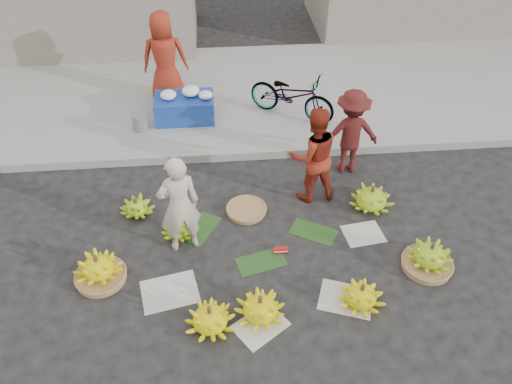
{
  "coord_description": "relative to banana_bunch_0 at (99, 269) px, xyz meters",
  "views": [
    {
      "loc": [
        -0.55,
        -4.65,
        5.07
      ],
      "look_at": [
        -0.11,
        0.43,
        0.7
      ],
      "focal_mm": 35.0,
      "sensor_mm": 36.0,
      "label": 1
    }
  ],
  "objects": [
    {
      "name": "newspaper_scatter",
      "position": [
        2.19,
        -0.48,
        -0.19
      ],
      "size": [
        3.2,
        1.8,
        0.0
      ],
      "primitive_type": null,
      "color": "silver",
      "rests_on": "ground"
    },
    {
      "name": "sidewalk",
      "position": [
        2.19,
        4.62,
        -0.13
      ],
      "size": [
        40.0,
        4.0,
        0.12
      ],
      "primitive_type": "cube",
      "color": "gray",
      "rests_on": "ground"
    },
    {
      "name": "vendor_cream",
      "position": [
        1.06,
        0.51,
        0.56
      ],
      "size": [
        0.63,
        0.5,
        1.51
      ],
      "primitive_type": "imported",
      "rotation": [
        0.0,
        0.0,
        3.41
      ],
      "color": "beige",
      "rests_on": "ground"
    },
    {
      "name": "banana_leaves",
      "position": [
        2.09,
        0.52,
        -0.19
      ],
      "size": [
        2.0,
        1.0,
        0.0
      ],
      "primitive_type": null,
      "color": "#1D4316",
      "rests_on": "ground"
    },
    {
      "name": "bicycle",
      "position": [
        2.97,
        3.54,
        0.36
      ],
      "size": [
        1.37,
        1.7,
        0.87
      ],
      "primitive_type": "imported",
      "rotation": [
        0.0,
        0.0,
        1.0
      ],
      "color": "gray",
      "rests_on": "sidewalk"
    },
    {
      "name": "vendor_red",
      "position": [
        2.97,
        1.41,
        0.58
      ],
      "size": [
        0.81,
        0.67,
        1.53
      ],
      "primitive_type": "imported",
      "rotation": [
        0.0,
        0.0,
        3.27
      ],
      "color": "#AC311A",
      "rests_on": "ground"
    },
    {
      "name": "curb",
      "position": [
        2.19,
        2.52,
        -0.11
      ],
      "size": [
        40.0,
        0.25,
        0.15
      ],
      "primitive_type": "cube",
      "color": "gray",
      "rests_on": "ground"
    },
    {
      "name": "flower_vendor",
      "position": [
        0.7,
        4.35,
        0.79
      ],
      "size": [
        0.86,
        0.58,
        1.71
      ],
      "primitive_type": "imported",
      "rotation": [
        0.0,
        0.0,
        3.18
      ],
      "color": "#AC311A",
      "rests_on": "sidewalk"
    },
    {
      "name": "basket_spare",
      "position": [
        1.97,
        1.12,
        -0.16
      ],
      "size": [
        0.59,
        0.59,
        0.07
      ],
      "primitive_type": "cylinder",
      "rotation": [
        0.0,
        0.0,
        -0.01
      ],
      "color": "olive",
      "rests_on": "ground"
    },
    {
      "name": "incense_stack",
      "position": [
        2.37,
        0.26,
        -0.14
      ],
      "size": [
        0.2,
        0.06,
        0.08
      ],
      "primitive_type": "cube",
      "rotation": [
        0.0,
        0.0,
        0.01
      ],
      "color": "red",
      "rests_on": "ground"
    },
    {
      "name": "man_striped",
      "position": [
        3.66,
        2.02,
        0.53
      ],
      "size": [
        0.94,
        0.55,
        1.44
      ],
      "primitive_type": "imported",
      "rotation": [
        0.0,
        0.0,
        3.16
      ],
      "color": "maroon",
      "rests_on": "ground"
    },
    {
      "name": "banana_bunch_3",
      "position": [
        3.25,
        -0.65,
        -0.04
      ],
      "size": [
        0.58,
        0.58,
        0.34
      ],
      "rotation": [
        0.0,
        0.0,
        0.09
      ],
      "color": "yellow",
      "rests_on": "ground"
    },
    {
      "name": "banana_bunch_0",
      "position": [
        0.0,
        0.0,
        0.0
      ],
      "size": [
        0.64,
        0.64,
        0.44
      ],
      "rotation": [
        0.0,
        0.0,
        -0.14
      ],
      "color": "olive",
      "rests_on": "ground"
    },
    {
      "name": "banana_bunch_6",
      "position": [
        0.96,
        0.71,
        -0.08
      ],
      "size": [
        0.52,
        0.52,
        0.27
      ],
      "rotation": [
        0.0,
        0.0,
        0.43
      ],
      "color": "#7EAF19",
      "rests_on": "ground"
    },
    {
      "name": "ground",
      "position": [
        2.19,
        0.32,
        -0.19
      ],
      "size": [
        80.0,
        80.0,
        0.0
      ],
      "primitive_type": "plane",
      "color": "black",
      "rests_on": "ground"
    },
    {
      "name": "banana_bunch_2",
      "position": [
        1.4,
        -0.84,
        -0.03
      ],
      "size": [
        0.75,
        0.75,
        0.36
      ],
      "rotation": [
        0.0,
        0.0,
        -0.38
      ],
      "color": "yellow",
      "rests_on": "ground"
    },
    {
      "name": "flower_table",
      "position": [
        1.03,
        3.62,
        0.18
      ],
      "size": [
        1.06,
        0.66,
        0.61
      ],
      "rotation": [
        0.0,
        0.0,
        -0.0
      ],
      "color": "navy",
      "rests_on": "sidewalk"
    },
    {
      "name": "banana_bunch_1",
      "position": [
        2.0,
        -0.74,
        -0.03
      ],
      "size": [
        0.71,
        0.71,
        0.36
      ],
      "rotation": [
        0.0,
        0.0,
        -0.28
      ],
      "color": "yellow",
      "rests_on": "ground"
    },
    {
      "name": "banana_bunch_4",
      "position": [
        4.27,
        -0.16,
        0.0
      ],
      "size": [
        0.75,
        0.75,
        0.45
      ],
      "rotation": [
        0.0,
        0.0,
        -0.42
      ],
      "color": "olive",
      "rests_on": "ground"
    },
    {
      "name": "banana_bunch_5",
      "position": [
        3.83,
        1.08,
        -0.01
      ],
      "size": [
        0.77,
        0.77,
        0.4
      ],
      "rotation": [
        0.0,
        0.0,
        0.23
      ],
      "color": "#7EAF19",
      "rests_on": "ground"
    },
    {
      "name": "banana_bunch_7",
      "position": [
        0.35,
        1.23,
        -0.07
      ],
      "size": [
        0.5,
        0.5,
        0.3
      ],
      "rotation": [
        0.0,
        0.0,
        0.13
      ],
      "color": "#7EAF19",
      "rests_on": "ground"
    },
    {
      "name": "grey_bucket",
      "position": [
        0.24,
        3.32,
        0.08
      ],
      "size": [
        0.27,
        0.27,
        0.31
      ],
      "primitive_type": "cylinder",
      "color": "slate",
      "rests_on": "sidewalk"
    }
  ]
}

